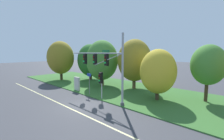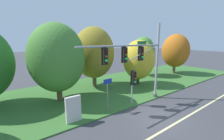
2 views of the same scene
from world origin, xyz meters
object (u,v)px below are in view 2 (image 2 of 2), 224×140
traffic_signal_mast (138,58)px  tree_furthest_back (175,51)px  pedestrian_signal_near_kerb (133,80)px  tree_tall_centre (139,60)px  info_kiosk (73,109)px  tree_right_far (143,51)px  tree_behind_signpost (57,58)px  tree_mid_verge (94,53)px  route_sign_post (108,90)px

traffic_signal_mast → tree_furthest_back: 15.20m
traffic_signal_mast → pedestrian_signal_near_kerb: (-0.56, -0.03, -1.93)m
pedestrian_signal_near_kerb → tree_furthest_back: (14.87, 5.12, 1.65)m
pedestrian_signal_near_kerb → tree_tall_centre: 6.57m
traffic_signal_mast → tree_tall_centre: traffic_signal_mast is taller
info_kiosk → tree_right_far: bearing=25.1°
pedestrian_signal_near_kerb → tree_right_far: (9.22, 7.28, 1.77)m
traffic_signal_mast → info_kiosk: size_ratio=4.56×
tree_tall_centre → tree_right_far: 5.31m
traffic_signal_mast → pedestrian_signal_near_kerb: traffic_signal_mast is taller
tree_behind_signpost → traffic_signal_mast: bearing=-41.8°
pedestrian_signal_near_kerb → tree_right_far: tree_right_far is taller
traffic_signal_mast → tree_mid_verge: 6.85m
traffic_signal_mast → pedestrian_signal_near_kerb: size_ratio=2.75×
tree_behind_signpost → tree_tall_centre: bearing=-4.7°
route_sign_post → tree_behind_signpost: 5.77m
traffic_signal_mast → tree_furthest_back: size_ratio=1.28×
traffic_signal_mast → pedestrian_signal_near_kerb: 2.01m
tree_behind_signpost → tree_furthest_back: tree_behind_signpost is taller
tree_tall_centre → route_sign_post: bearing=-153.0°
tree_mid_verge → tree_furthest_back: tree_mid_verge is taller
pedestrian_signal_near_kerb → tree_right_far: size_ratio=0.50×
route_sign_post → tree_mid_verge: 7.38m
tree_right_far → tree_furthest_back: size_ratio=0.93×
tree_right_far → info_kiosk: tree_right_far is taller
route_sign_post → tree_right_far: 13.83m
route_sign_post → tree_right_far: size_ratio=0.44×
pedestrian_signal_near_kerb → tree_tall_centre: (4.98, 4.18, 0.98)m
tree_tall_centre → info_kiosk: 11.32m
traffic_signal_mast → tree_right_far: traffic_signal_mast is taller
traffic_signal_mast → tree_behind_signpost: 7.46m
traffic_signal_mast → route_sign_post: (-3.09, 0.32, -2.44)m
tree_tall_centre → tree_furthest_back: size_ratio=0.86×
tree_right_far → pedestrian_signal_near_kerb: bearing=-141.7°
traffic_signal_mast → tree_tall_centre: 6.14m
traffic_signal_mast → route_sign_post: 3.95m
tree_mid_verge → tree_furthest_back: bearing=-6.6°
traffic_signal_mast → info_kiosk: traffic_signal_mast is taller
tree_mid_verge → tree_behind_signpost: bearing=-159.5°
tree_behind_signpost → tree_right_far: tree_behind_signpost is taller
tree_tall_centre → info_kiosk: size_ratio=3.05×
tree_right_far → tree_tall_centre: bearing=-143.8°
tree_mid_verge → info_kiosk: size_ratio=3.86×
tree_right_far → tree_behind_signpost: bearing=-170.9°
traffic_signal_mast → tree_right_far: 11.30m
tree_right_far → route_sign_post: bearing=-149.5°
pedestrian_signal_near_kerb → tree_mid_verge: (-0.04, 6.86, 1.93)m
route_sign_post → tree_mid_verge: size_ratio=0.38×
route_sign_post → tree_furthest_back: tree_furthest_back is taller
pedestrian_signal_near_kerb → tree_furthest_back: size_ratio=0.47×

